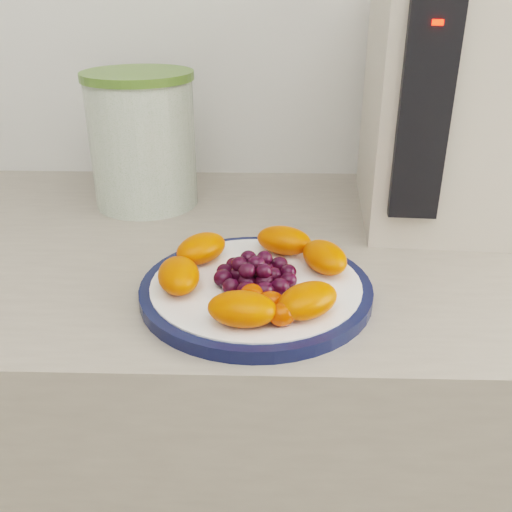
{
  "coord_description": "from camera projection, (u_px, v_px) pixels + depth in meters",
  "views": [
    {
      "loc": [
        -0.07,
        0.48,
        1.22
      ],
      "look_at": [
        -0.09,
        1.05,
        0.95
      ],
      "focal_mm": 40.0,
      "sensor_mm": 36.0,
      "label": 1
    }
  ],
  "objects": [
    {
      "name": "counter",
      "position": [
        309.0,
        478.0,
        0.98
      ],
      "size": [
        3.5,
        0.6,
        0.9
      ],
      "primitive_type": "cube",
      "color": "gray",
      "rests_on": "floor"
    },
    {
      "name": "cabinet_face",
      "position": [
        309.0,
        490.0,
        0.99
      ],
      "size": [
        3.48,
        0.58,
        0.84
      ],
      "primitive_type": "cube",
      "color": "#835E47",
      "rests_on": "floor"
    },
    {
      "name": "plate_rim",
      "position": [
        256.0,
        290.0,
        0.64
      ],
      "size": [
        0.26,
        0.26,
        0.01
      ],
      "primitive_type": "cylinder",
      "color": "#0D1435",
      "rests_on": "counter"
    },
    {
      "name": "plate_face",
      "position": [
        256.0,
        289.0,
        0.64
      ],
      "size": [
        0.24,
        0.24,
        0.02
      ],
      "primitive_type": "cylinder",
      "color": "white",
      "rests_on": "counter"
    },
    {
      "name": "canister",
      "position": [
        143.0,
        144.0,
        0.87
      ],
      "size": [
        0.2,
        0.2,
        0.19
      ],
      "primitive_type": "cylinder",
      "rotation": [
        0.0,
        0.0,
        0.27
      ],
      "color": "#2E5A15",
      "rests_on": "counter"
    },
    {
      "name": "canister_lid",
      "position": [
        137.0,
        75.0,
        0.83
      ],
      "size": [
        0.2,
        0.2,
        0.01
      ],
      "primitive_type": "cylinder",
      "rotation": [
        0.0,
        0.0,
        0.27
      ],
      "color": "#4E7029",
      "rests_on": "canister"
    },
    {
      "name": "appliance_body",
      "position": [
        443.0,
        95.0,
        0.8
      ],
      "size": [
        0.22,
        0.3,
        0.35
      ],
      "primitive_type": "cube",
      "rotation": [
        0.0,
        0.0,
        -0.07
      ],
      "color": "beige",
      "rests_on": "counter"
    },
    {
      "name": "appliance_panel",
      "position": [
        424.0,
        113.0,
        0.68
      ],
      "size": [
        0.06,
        0.02,
        0.26
      ],
      "primitive_type": "cube",
      "rotation": [
        0.0,
        0.0,
        -0.07
      ],
      "color": "black",
      "rests_on": "appliance_body"
    },
    {
      "name": "appliance_led",
      "position": [
        438.0,
        22.0,
        0.62
      ],
      "size": [
        0.01,
        0.01,
        0.01
      ],
      "primitive_type": "cube",
      "rotation": [
        0.0,
        0.0,
        -0.07
      ],
      "color": "#FF0C05",
      "rests_on": "appliance_panel"
    },
    {
      "name": "fruit_plate",
      "position": [
        258.0,
        273.0,
        0.63
      ],
      "size": [
        0.23,
        0.22,
        0.03
      ],
      "color": "#D73900",
      "rests_on": "plate_face"
    }
  ]
}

